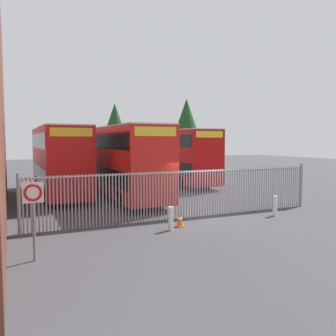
% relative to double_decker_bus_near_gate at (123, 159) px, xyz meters
% --- Properties ---
extents(ground_plane, '(100.00, 100.00, 0.00)m').
position_rel_double_decker_bus_near_gate_xyz_m(ground_plane, '(1.91, 1.42, -2.42)').
color(ground_plane, '#3D3D42').
extents(palisade_fence, '(14.29, 0.14, 2.35)m').
position_rel_double_decker_bus_near_gate_xyz_m(palisade_fence, '(0.97, -6.58, -1.24)').
color(palisade_fence, gray).
rests_on(palisade_fence, ground).
extents(double_decker_bus_near_gate, '(2.54, 10.81, 4.42)m').
position_rel_double_decker_bus_near_gate_xyz_m(double_decker_bus_near_gate, '(0.00, 0.00, 0.00)').
color(double_decker_bus_near_gate, red).
rests_on(double_decker_bus_near_gate, ground).
extents(double_decker_bus_behind_fence_left, '(2.54, 10.81, 4.42)m').
position_rel_double_decker_bus_near_gate_xyz_m(double_decker_bus_behind_fence_left, '(6.20, 5.37, 0.00)').
color(double_decker_bus_behind_fence_left, '#B70C0C').
rests_on(double_decker_bus_behind_fence_left, ground).
extents(double_decker_bus_behind_fence_right, '(2.54, 10.81, 4.42)m').
position_rel_double_decker_bus_near_gate_xyz_m(double_decker_bus_behind_fence_right, '(-3.44, 2.92, 0.00)').
color(double_decker_bus_behind_fence_right, red).
rests_on(double_decker_bus_behind_fence_right, ground).
extents(bollard_near_left, '(0.20, 0.20, 0.95)m').
position_rel_double_decker_bus_near_gate_xyz_m(bollard_near_left, '(-0.61, -8.41, -1.95)').
color(bollard_near_left, silver).
rests_on(bollard_near_left, ground).
extents(bollard_center_front, '(0.20, 0.20, 0.95)m').
position_rel_double_decker_bus_near_gate_xyz_m(bollard_center_front, '(5.05, -7.96, -1.95)').
color(bollard_center_front, silver).
rests_on(bollard_center_front, ground).
extents(traffic_cone_by_gate, '(0.34, 0.34, 0.59)m').
position_rel_double_decker_bus_near_gate_xyz_m(traffic_cone_by_gate, '(0.01, -8.00, -2.13)').
color(traffic_cone_by_gate, orange).
rests_on(traffic_cone_by_gate, ground).
extents(speed_limit_sign_post, '(0.60, 0.14, 2.40)m').
position_rel_double_decker_bus_near_gate_xyz_m(speed_limit_sign_post, '(-5.79, -10.02, -0.65)').
color(speed_limit_sign_post, slate).
rests_on(speed_limit_sign_post, ground).
extents(tree_tall_back, '(4.10, 4.10, 8.69)m').
position_rel_double_decker_bus_near_gate_xyz_m(tree_tall_back, '(13.59, 17.74, 3.32)').
color(tree_tall_back, '#4C3823').
rests_on(tree_tall_back, ground).
extents(tree_short_side, '(3.79, 3.79, 8.12)m').
position_rel_double_decker_bus_near_gate_xyz_m(tree_short_side, '(5.58, 21.30, 2.97)').
color(tree_short_side, '#4C3823').
rests_on(tree_short_side, ground).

